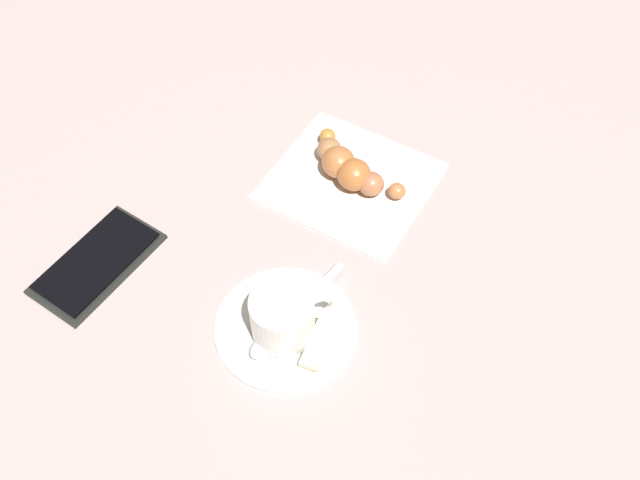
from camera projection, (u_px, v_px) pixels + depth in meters
ground_plane at (322, 253)px, 0.80m from camera, size 1.80×1.80×0.00m
saucer at (285, 326)px, 0.74m from camera, size 0.14×0.14×0.01m
espresso_cup at (284, 316)px, 0.71m from camera, size 0.08×0.07×0.05m
teaspoon at (284, 325)px, 0.74m from camera, size 0.14×0.03×0.01m
sugar_packet at (319, 343)px, 0.72m from camera, size 0.06×0.03×0.01m
napkin at (350, 181)px, 0.86m from camera, size 0.17×0.19×0.00m
croissant at (349, 167)px, 0.85m from camera, size 0.08×0.14×0.04m
cell_phone at (97, 262)px, 0.79m from camera, size 0.14×0.08×0.01m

